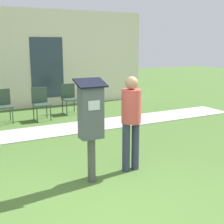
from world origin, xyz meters
The scene contains 8 objects.
ground_plane centered at (0.00, 0.00, 0.00)m, with size 40.00×40.00×0.00m, color #476B2D.
sidewalk centered at (0.00, 4.03, 0.01)m, with size 12.00×1.10×0.02m.
building_facade centered at (0.00, 7.23, 1.60)m, with size 10.00×0.26×3.20m.
parking_meter centered at (0.25, 0.98, 1.02)m, with size 0.44×0.31×1.59m.
person_standing centered at (1.02, 1.09, 0.93)m, with size 0.32×0.32×1.58m.
outdoor_chair_left centered at (-0.33, 5.50, 0.53)m, with size 0.44×0.44×0.90m.
outdoor_chair_middle centered at (0.66, 5.35, 0.53)m, with size 0.44×0.44×0.90m.
outdoor_chair_right centered at (1.66, 5.76, 0.53)m, with size 0.44×0.44×0.90m.
Camera 1 is at (-1.57, -3.14, 2.08)m, focal length 50.00 mm.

